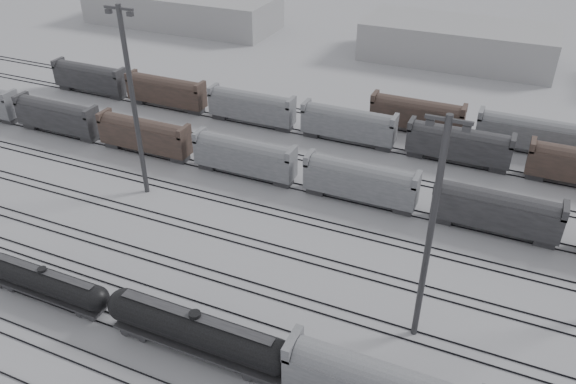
% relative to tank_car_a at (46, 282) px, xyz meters
% --- Properties ---
extents(ground, '(900.00, 900.00, 0.00)m').
position_rel_tank_car_a_xyz_m(ground, '(15.88, -1.00, -2.24)').
color(ground, '#A6A6AA').
rests_on(ground, ground).
extents(tracks, '(220.00, 71.50, 0.16)m').
position_rel_tank_car_a_xyz_m(tracks, '(15.88, 16.50, -2.16)').
color(tracks, black).
rests_on(tracks, ground).
extents(tank_car_a, '(15.69, 2.61, 3.88)m').
position_rel_tank_car_a_xyz_m(tank_car_a, '(0.00, 0.00, 0.00)').
color(tank_car_a, '#242326').
rests_on(tank_car_a, ground).
extents(tank_car_b, '(19.25, 3.21, 4.76)m').
position_rel_tank_car_a_xyz_m(tank_car_b, '(18.09, -0.00, 0.51)').
color(tank_car_b, '#242326').
rests_on(tank_car_b, ground).
extents(light_mast_b, '(4.01, 0.64, 25.07)m').
position_rel_tank_car_a_xyz_m(light_mast_b, '(-3.42, 21.71, 11.06)').
color(light_mast_b, '#3A3B3D').
rests_on(light_mast_b, ground).
extents(light_mast_c, '(3.70, 0.59, 23.12)m').
position_rel_tank_car_a_xyz_m(light_mast_c, '(35.97, 10.51, 10.02)').
color(light_mast_c, '#3A3B3D').
rests_on(light_mast_c, ground).
extents(bg_string_near, '(151.00, 3.00, 5.60)m').
position_rel_tank_car_a_xyz_m(bg_string_near, '(23.88, 31.00, 0.56)').
color(bg_string_near, gray).
rests_on(bg_string_near, ground).
extents(bg_string_mid, '(151.00, 3.00, 5.60)m').
position_rel_tank_car_a_xyz_m(bg_string_mid, '(33.88, 47.00, 0.56)').
color(bg_string_mid, '#242326').
rests_on(bg_string_mid, ground).
extents(warehouse_left, '(50.00, 18.00, 8.00)m').
position_rel_tank_car_a_xyz_m(warehouse_left, '(-44.12, 94.00, 1.76)').
color(warehouse_left, gray).
rests_on(warehouse_left, ground).
extents(warehouse_mid, '(40.00, 18.00, 8.00)m').
position_rel_tank_car_a_xyz_m(warehouse_mid, '(25.88, 94.00, 1.76)').
color(warehouse_mid, gray).
rests_on(warehouse_mid, ground).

